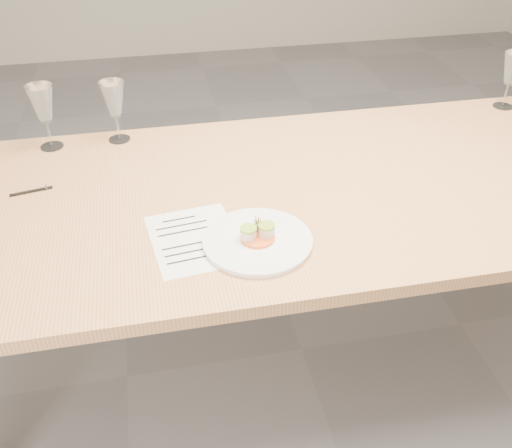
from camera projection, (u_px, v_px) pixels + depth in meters
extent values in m
plane|color=slate|center=(302.00, 349.00, 2.21)|extent=(7.00, 7.00, 0.00)
cube|color=tan|center=(312.00, 190.00, 1.78)|extent=(2.40, 1.00, 0.04)
cylinder|color=white|center=(257.00, 241.00, 1.52)|extent=(0.29, 0.29, 0.01)
cylinder|color=white|center=(257.00, 240.00, 1.52)|extent=(0.29, 0.29, 0.01)
cylinder|color=orange|center=(257.00, 238.00, 1.52)|extent=(0.09, 0.09, 0.01)
cylinder|color=beige|center=(248.00, 234.00, 1.50)|extent=(0.04, 0.04, 0.03)
cylinder|color=beige|center=(267.00, 231.00, 1.51)|extent=(0.04, 0.04, 0.03)
cylinder|color=#A0C035|center=(248.00, 229.00, 1.49)|extent=(0.04, 0.04, 0.01)
cylinder|color=#A0C035|center=(267.00, 226.00, 1.50)|extent=(0.04, 0.04, 0.01)
cylinder|color=tan|center=(282.00, 247.00, 1.49)|extent=(0.05, 0.05, 0.00)
cube|color=white|center=(195.00, 239.00, 1.54)|extent=(0.26, 0.32, 0.00)
cube|color=black|center=(179.00, 219.00, 1.62)|extent=(0.09, 0.02, 0.00)
cube|color=black|center=(181.00, 225.00, 1.59)|extent=(0.15, 0.02, 0.00)
cube|color=black|center=(184.00, 231.00, 1.57)|extent=(0.15, 0.02, 0.00)
cube|color=black|center=(189.00, 245.00, 1.52)|extent=(0.15, 0.02, 0.00)
cube|color=black|center=(192.00, 251.00, 1.50)|extent=(0.15, 0.02, 0.00)
cube|color=black|center=(195.00, 259.00, 1.47)|extent=(0.15, 0.02, 0.00)
cylinder|color=black|center=(31.00, 191.00, 1.73)|extent=(0.12, 0.03, 0.01)
cube|color=silver|center=(46.00, 187.00, 1.74)|extent=(0.01, 0.02, 0.00)
cylinder|color=white|center=(52.00, 146.00, 1.97)|extent=(0.08, 0.08, 0.00)
cylinder|color=white|center=(49.00, 133.00, 1.94)|extent=(0.01, 0.01, 0.10)
cone|color=white|center=(42.00, 104.00, 1.88)|extent=(0.09, 0.09, 0.12)
cylinder|color=white|center=(120.00, 139.00, 2.02)|extent=(0.08, 0.08, 0.00)
cylinder|color=white|center=(118.00, 127.00, 1.99)|extent=(0.01, 0.01, 0.09)
cone|color=white|center=(113.00, 99.00, 1.93)|extent=(0.09, 0.09, 0.12)
cylinder|color=white|center=(503.00, 106.00, 2.25)|extent=(0.08, 0.08, 0.00)
cylinder|color=white|center=(506.00, 95.00, 2.22)|extent=(0.01, 0.01, 0.09)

